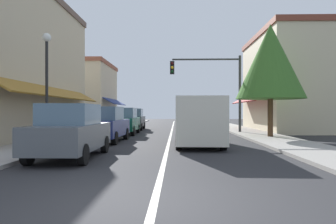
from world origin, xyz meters
name	(u,v)px	position (x,y,z in m)	size (l,w,h in m)	color
ground_plane	(171,132)	(0.00, 18.00, 0.00)	(80.00, 80.00, 0.00)	#28282B
sidewalk_left	(98,131)	(-5.50, 18.00, 0.06)	(2.60, 56.00, 0.12)	#A39E99
sidewalk_right	(246,131)	(5.50, 18.00, 0.06)	(2.60, 56.00, 0.12)	gray
lane_center_stripe	(171,132)	(0.00, 18.00, 0.00)	(0.14, 52.00, 0.01)	silver
storefront_left_block	(10,63)	(-8.90, 12.00, 4.24)	(5.52, 14.20, 8.49)	#BCAD8E
storefront_right_block	(292,82)	(9.63, 20.00, 3.86)	(6.97, 10.20, 7.72)	beige
storefront_far_left	(85,94)	(-9.47, 28.00, 3.37)	(6.66, 8.20, 6.73)	#BCAD8E
parked_car_nearest_left	(71,131)	(-3.06, 5.05, 0.88)	(1.81, 4.12, 1.77)	#4C5156
parked_car_second_left	(105,124)	(-3.20, 10.45, 0.88)	(1.87, 4.14, 1.77)	navy
parked_car_third_left	(124,121)	(-3.14, 15.55, 0.88)	(1.78, 4.10, 1.77)	#0F4C33
parked_car_far_left	(133,119)	(-3.26, 20.77, 0.88)	(1.85, 4.14, 1.77)	black
van_in_lane	(199,120)	(1.39, 8.95, 1.15)	(2.10, 5.23, 2.12)	beige
traffic_signal_mast_arm	(215,80)	(3.06, 16.64, 3.72)	(4.96, 0.50, 5.43)	#333333
street_lamp_left_near	(47,71)	(-5.09, 7.91, 3.25)	(0.36, 0.36, 4.83)	black
tree_right_near	(270,62)	(5.68, 12.64, 4.35)	(3.85, 3.85, 6.48)	#4C331E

